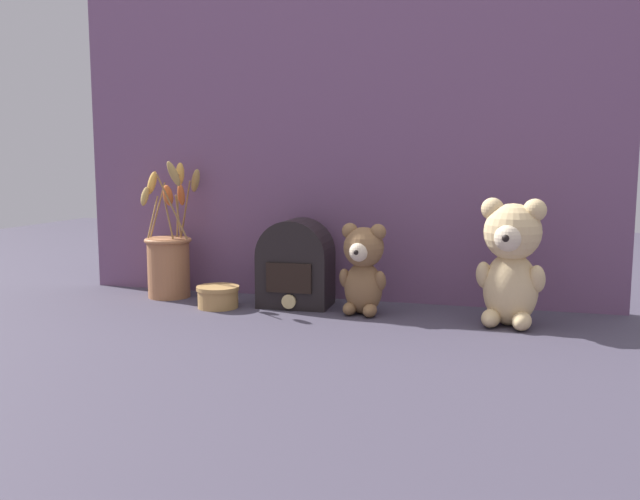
{
  "coord_description": "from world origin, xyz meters",
  "views": [
    {
      "loc": [
        0.41,
        -1.4,
        0.33
      ],
      "look_at": [
        0.0,
        0.02,
        0.14
      ],
      "focal_mm": 38.0,
      "sensor_mm": 36.0,
      "label": 1
    }
  ],
  "objects_px": {
    "vintage_radio": "(296,265)",
    "decorative_tin_tall": "(218,297)",
    "teddy_bear_medium": "(363,267)",
    "teddy_bear_large": "(511,260)",
    "flower_vase": "(169,258)"
  },
  "relations": [
    {
      "from": "vintage_radio",
      "to": "decorative_tin_tall",
      "type": "xyz_separation_m",
      "value": [
        -0.16,
        -0.07,
        -0.07
      ]
    },
    {
      "from": "teddy_bear_medium",
      "to": "decorative_tin_tall",
      "type": "bearing_deg",
      "value": -175.54
    },
    {
      "from": "teddy_bear_medium",
      "to": "vintage_radio",
      "type": "xyz_separation_m",
      "value": [
        -0.17,
        0.04,
        -0.01
      ]
    },
    {
      "from": "teddy_bear_large",
      "to": "flower_vase",
      "type": "relative_size",
      "value": 0.77
    },
    {
      "from": "flower_vase",
      "to": "decorative_tin_tall",
      "type": "distance_m",
      "value": 0.2
    },
    {
      "from": "teddy_bear_large",
      "to": "decorative_tin_tall",
      "type": "height_order",
      "value": "teddy_bear_large"
    },
    {
      "from": "teddy_bear_medium",
      "to": "vintage_radio",
      "type": "height_order",
      "value": "vintage_radio"
    },
    {
      "from": "teddy_bear_medium",
      "to": "vintage_radio",
      "type": "bearing_deg",
      "value": 165.69
    },
    {
      "from": "teddy_bear_large",
      "to": "flower_vase",
      "type": "height_order",
      "value": "flower_vase"
    },
    {
      "from": "teddy_bear_large",
      "to": "vintage_radio",
      "type": "height_order",
      "value": "teddy_bear_large"
    },
    {
      "from": "flower_vase",
      "to": "decorative_tin_tall",
      "type": "bearing_deg",
      "value": -25.94
    },
    {
      "from": "teddy_bear_medium",
      "to": "flower_vase",
      "type": "height_order",
      "value": "flower_vase"
    },
    {
      "from": "flower_vase",
      "to": "decorative_tin_tall",
      "type": "relative_size",
      "value": 3.44
    },
    {
      "from": "vintage_radio",
      "to": "decorative_tin_tall",
      "type": "bearing_deg",
      "value": -157.42
    },
    {
      "from": "teddy_bear_large",
      "to": "flower_vase",
      "type": "distance_m",
      "value": 0.81
    }
  ]
}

